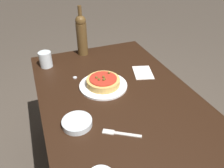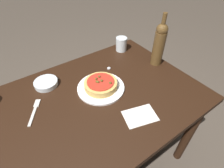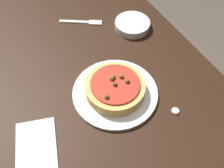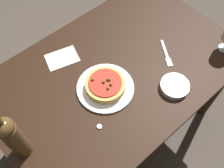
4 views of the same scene
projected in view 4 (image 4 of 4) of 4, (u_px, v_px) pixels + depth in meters
ground_plane at (115, 125)px, 1.93m from camera, size 14.00×14.00×0.00m
dining_table at (116, 80)px, 1.40m from camera, size 1.27×0.83×0.72m
dinner_plate at (105, 88)px, 1.25m from camera, size 0.28×0.28×0.01m
pizza at (105, 85)px, 1.23m from camera, size 0.19×0.19×0.06m
wine_bottle at (13, 137)px, 0.98m from camera, size 0.07×0.07×0.35m
side_bowl at (174, 86)px, 1.25m from camera, size 0.14×0.14×0.03m
fork at (166, 55)px, 1.36m from camera, size 0.11×0.16×0.00m
paper_napkin at (62, 58)px, 1.35m from camera, size 0.19×0.15×0.00m
bottle_cap at (99, 126)px, 1.15m from camera, size 0.02×0.02×0.01m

